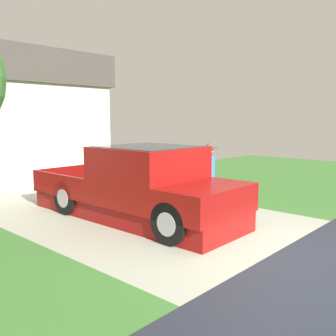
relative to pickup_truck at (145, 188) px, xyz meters
name	(u,v)px	position (x,y,z in m)	size (l,w,h in m)	color
pickup_truck	(145,188)	(0.00, 0.00, 0.00)	(2.17, 5.39, 1.68)	maroon
person_with_hat	(209,172)	(1.64, -0.53, 0.24)	(0.48, 0.44, 1.69)	black
handbag	(214,210)	(1.43, -0.86, -0.62)	(0.39, 0.15, 0.42)	beige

